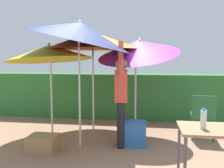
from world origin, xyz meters
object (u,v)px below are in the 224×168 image
bottle_water (203,119)px  person_vendor (121,95)px  umbrella_navy (93,41)px  folding_table (214,136)px  cooler_box (133,133)px  umbrella_yellow (138,48)px  umbrella_orange (79,32)px  umbrella_rainbow (50,53)px  crate_cardboard (43,144)px  chair_plastic (203,114)px

bottle_water → person_vendor: bearing=127.2°
umbrella_navy → folding_table: umbrella_navy is taller
person_vendor → folding_table: bearing=-48.6°
person_vendor → cooler_box: person_vendor is taller
umbrella_yellow → umbrella_navy: 0.97m
umbrella_navy → umbrella_orange: bearing=-92.3°
umbrella_orange → cooler_box: 2.07m
umbrella_rainbow → folding_table: 3.35m
crate_cardboard → bottle_water: bearing=-21.7°
umbrella_yellow → cooler_box: 1.70m
umbrella_orange → person_vendor: (0.72, 0.14, -1.11)m
cooler_box → chair_plastic: bearing=20.7°
umbrella_yellow → chair_plastic: bearing=-5.6°
umbrella_orange → crate_cardboard: umbrella_orange is taller
umbrella_navy → bottle_water: 3.06m
umbrella_navy → chair_plastic: (2.23, -0.25, -1.45)m
umbrella_yellow → bottle_water: 2.46m
person_vendor → cooler_box: 0.75m
umbrella_orange → umbrella_navy: size_ratio=1.11×
umbrella_rainbow → umbrella_navy: size_ratio=0.90×
person_vendor → chair_plastic: 1.69m
cooler_box → crate_cardboard: size_ratio=0.98×
umbrella_navy → crate_cardboard: bearing=-114.8°
person_vendor → folding_table: (1.24, -1.41, -0.25)m
umbrella_rainbow → crate_cardboard: (0.17, -0.81, -1.56)m
umbrella_rainbow → umbrella_yellow: bearing=11.9°
cooler_box → bottle_water: size_ratio=1.95×
chair_plastic → cooler_box: chair_plastic is taller
umbrella_navy → crate_cardboard: umbrella_navy is taller
umbrella_rainbow → cooler_box: bearing=-9.0°
umbrella_rainbow → umbrella_navy: bearing=32.2°
person_vendor → chair_plastic: person_vendor is taller
umbrella_yellow → folding_table: umbrella_yellow is taller
umbrella_navy → person_vendor: bearing=-48.8°
cooler_box → crate_cardboard: bearing=-160.1°
chair_plastic → crate_cardboard: size_ratio=1.86×
crate_cardboard → folding_table: bearing=-19.7°
person_vendor → umbrella_yellow: bearing=68.2°
person_vendor → bottle_water: person_vendor is taller
chair_plastic → umbrella_yellow: bearing=174.4°
cooler_box → bottle_water: bearing=-59.3°
crate_cardboard → bottle_water: bottle_water is taller
umbrella_yellow → bottle_water: (0.84, -2.12, -0.91)m
crate_cardboard → cooler_box: bearing=19.9°
umbrella_orange → bottle_water: 2.54m
umbrella_rainbow → person_vendor: 1.67m
umbrella_rainbow → umbrella_navy: umbrella_navy is taller
umbrella_rainbow → person_vendor: (1.45, -0.30, -0.76)m
person_vendor → cooler_box: bearing=9.3°
umbrella_orange → umbrella_navy: (0.04, 0.92, -0.09)m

